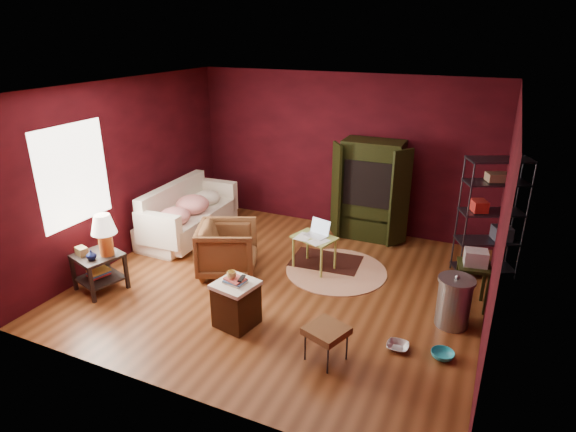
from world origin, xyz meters
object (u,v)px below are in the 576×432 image
object	(u,v)px
armchair	(228,246)
sofa	(188,214)
hamper	(236,303)
tv_armoire	(371,189)
laptop_desk	(315,240)
wire_shelving	(492,213)
side_table	(101,245)

from	to	relation	value
armchair	sofa	bearing A→B (deg)	32.53
hamper	tv_armoire	world-z (taller)	tv_armoire
hamper	laptop_desk	xyz separation A→B (m)	(0.33, 1.82, 0.17)
tv_armoire	wire_shelving	size ratio (longest dim) A/B	0.97
laptop_desk	hamper	bearing A→B (deg)	-84.20
armchair	side_table	distance (m)	1.78
side_table	tv_armoire	xyz separation A→B (m)	(2.90, 3.34, 0.22)
laptop_desk	tv_armoire	xyz separation A→B (m)	(0.43, 1.52, 0.43)
sofa	laptop_desk	xyz separation A→B (m)	(2.53, -0.26, 0.08)
laptop_desk	armchair	bearing A→B (deg)	-133.89
sofa	hamper	world-z (taller)	sofa
sofa	wire_shelving	distance (m)	5.01
wire_shelving	tv_armoire	bearing A→B (deg)	137.75
armchair	laptop_desk	world-z (taller)	armchair
armchair	tv_armoire	distance (m)	2.74
hamper	laptop_desk	world-z (taller)	laptop_desk
armchair	tv_armoire	world-z (taller)	tv_armoire
armchair	laptop_desk	size ratio (longest dim) A/B	1.12
wire_shelving	sofa	bearing A→B (deg)	162.48
wire_shelving	side_table	bearing A→B (deg)	-175.71
side_table	sofa	bearing A→B (deg)	91.59
tv_armoire	wire_shelving	distance (m)	2.08
sofa	armchair	xyz separation A→B (m)	(1.38, -0.92, 0.03)
sofa	side_table	distance (m)	2.11
wire_shelving	armchair	bearing A→B (deg)	178.83
sofa	hamper	xyz separation A→B (m)	(2.20, -2.08, -0.09)
sofa	laptop_desk	bearing A→B (deg)	-94.88
hamper	wire_shelving	world-z (taller)	wire_shelving
armchair	wire_shelving	xyz separation A→B (m)	(3.56, 1.56, 0.56)
sofa	side_table	world-z (taller)	side_table
sofa	armchair	size ratio (longest dim) A/B	2.38
sofa	side_table	size ratio (longest dim) A/B	1.80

